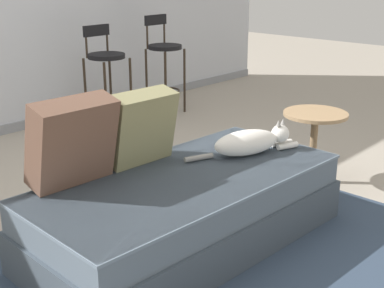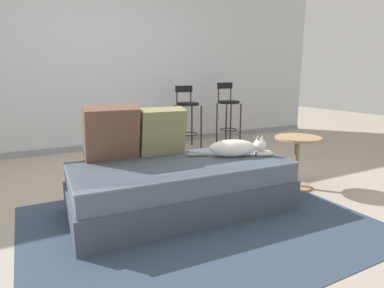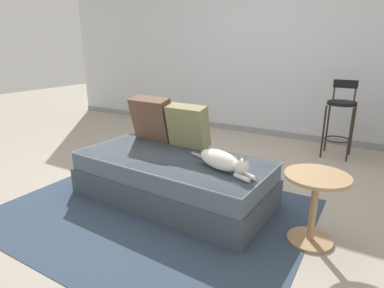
% 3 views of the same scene
% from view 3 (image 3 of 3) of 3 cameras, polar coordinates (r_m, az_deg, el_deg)
% --- Properties ---
extents(ground_plane, '(16.00, 16.00, 0.00)m').
position_cam_3_polar(ground_plane, '(3.33, 0.43, -6.92)').
color(ground_plane, '#A89E8E').
rests_on(ground_plane, ground).
extents(wall_back_panel, '(8.00, 0.10, 2.60)m').
position_cam_3_polar(wall_back_panel, '(5.11, 13.88, 16.02)').
color(wall_back_panel, silver).
rests_on(wall_back_panel, ground).
extents(wall_baseboard_trim, '(8.00, 0.02, 0.09)m').
position_cam_3_polar(wall_baseboard_trim, '(5.23, 12.72, 2.16)').
color(wall_baseboard_trim, gray).
rests_on(wall_baseboard_trim, ground).
extents(area_rug, '(2.48, 1.95, 0.01)m').
position_cam_3_polar(area_rug, '(2.81, -6.97, -11.80)').
color(area_rug, '#334256').
rests_on(area_rug, ground).
extents(couch, '(1.81, 0.92, 0.40)m').
position_cam_3_polar(couch, '(2.94, -3.53, -5.98)').
color(couch, '#44505B').
rests_on(couch, ground).
extents(throw_pillow_corner, '(0.45, 0.28, 0.46)m').
position_cam_3_polar(throw_pillow_corner, '(3.34, -7.08, 4.52)').
color(throw_pillow_corner, brown).
rests_on(throw_pillow_corner, couch).
extents(throw_pillow_middle, '(0.41, 0.24, 0.42)m').
position_cam_3_polar(throw_pillow_middle, '(3.08, -0.74, 3.20)').
color(throw_pillow_middle, '#847F56').
rests_on(throw_pillow_middle, couch).
extents(cat, '(0.70, 0.35, 0.19)m').
position_cam_3_polar(cat, '(2.57, 5.36, -2.96)').
color(cat, white).
rests_on(cat, couch).
extents(bar_stool_near_window, '(0.34, 0.34, 0.95)m').
position_cam_3_polar(bar_stool_near_window, '(4.39, 24.91, 4.96)').
color(bar_stool_near_window, '#2D2319').
rests_on(bar_stool_near_window, ground).
extents(side_table, '(0.44, 0.44, 0.52)m').
position_cam_3_polar(side_table, '(2.42, 20.97, -9.08)').
color(side_table, tan).
rests_on(side_table, ground).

